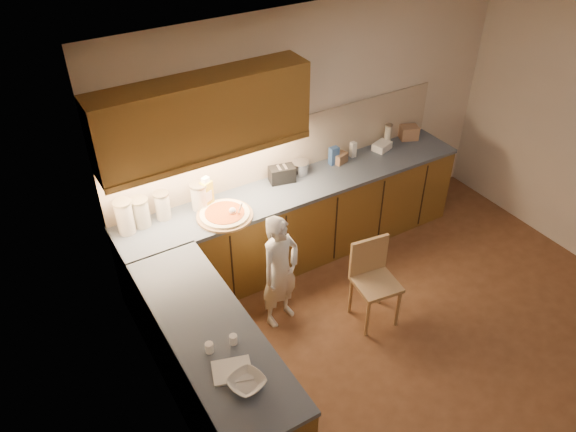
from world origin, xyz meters
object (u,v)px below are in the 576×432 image
Objects in this scene: oil_jug at (207,193)px; toaster at (282,174)px; pizza_on_board at (225,214)px; child at (280,272)px; wooden_chair at (373,276)px.

oil_jug reaches higher than toaster.
pizza_on_board is 0.45× the size of child.
pizza_on_board is 1.48m from wooden_chair.
pizza_on_board reaches higher than wooden_chair.
oil_jug is (-1.07, 1.24, 0.57)m from wooden_chair.
child is at bearing -69.95° from oil_jug.
toaster is (-0.24, 1.26, 0.51)m from wooden_chair.
pizza_on_board reaches higher than toaster.
wooden_chair is 1.38m from toaster.
toaster is (0.83, 0.02, -0.06)m from oil_jug.
wooden_chair is at bearing -67.00° from toaster.
child is 3.64× the size of oil_jug.
wooden_chair is 3.01× the size of toaster.
child reaches higher than pizza_on_board.
toaster is at bearing 1.28° from oil_jug.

